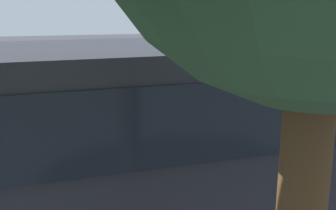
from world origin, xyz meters
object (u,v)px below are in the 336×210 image
Objects in this scene: spectator_far_left at (239,117)px; stunt_motorcycle at (115,91)px; tour_bus at (261,139)px; spectator_left at (209,124)px; parked_motorcycle_silver at (317,149)px; parked_motorcycle_dark at (130,159)px; spectator_centre at (178,124)px.

stunt_motorcycle is (2.53, -3.95, -0.02)m from spectator_far_left.
tour_bus is 6.36× the size of spectator_left.
parked_motorcycle_dark is at bearing -6.28° from parked_motorcycle_silver.
spectator_far_left is at bearing -108.20° from tour_bus.
spectator_far_left is at bearing -175.88° from spectator_left.
parked_motorcycle_dark is at bearing -56.12° from tour_bus.
tour_bus reaches higher than stunt_motorcycle.
spectator_centre is (0.50, -3.24, -0.63)m from tour_bus.
stunt_motorcycle is at bearing -93.65° from parked_motorcycle_dark.
stunt_motorcycle reaches higher than spectator_centre.
stunt_motorcycle is at bearing -66.63° from spectator_left.
parked_motorcycle_dark is at bearing 25.33° from spectator_centre.
spectator_left is (0.80, 0.06, -0.09)m from spectator_far_left.
spectator_centre is at bearing -19.20° from parked_motorcycle_silver.
spectator_far_left is at bearing -34.08° from parked_motorcycle_silver.
tour_bus is at bearing 123.88° from parked_motorcycle_dark.
spectator_far_left is at bearing 178.82° from spectator_centre.
parked_motorcycle_silver is at bearing 129.27° from stunt_motorcycle.
spectator_far_left is at bearing 122.70° from stunt_motorcycle.
tour_bus is at bearing 39.59° from parked_motorcycle_silver.
spectator_far_left is 1.05× the size of spectator_centre.
tour_bus is 3.42m from spectator_far_left.
parked_motorcycle_silver is (-2.35, 0.99, -0.51)m from spectator_left.
spectator_far_left reaches higher than parked_motorcycle_silver.
spectator_far_left is 0.81m from spectator_left.
spectator_far_left is 0.88× the size of parked_motorcycle_silver.
parked_motorcycle_dark is (2.02, 0.51, -0.51)m from spectator_left.
parked_motorcycle_silver is 4.40m from parked_motorcycle_dark.
spectator_centre is 0.83× the size of parked_motorcycle_silver.
tour_bus is 7.33m from stunt_motorcycle.
parked_motorcycle_dark is (4.37, -0.48, 0.00)m from parked_motorcycle_silver.
parked_motorcycle_dark is 4.56m from stunt_motorcycle.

